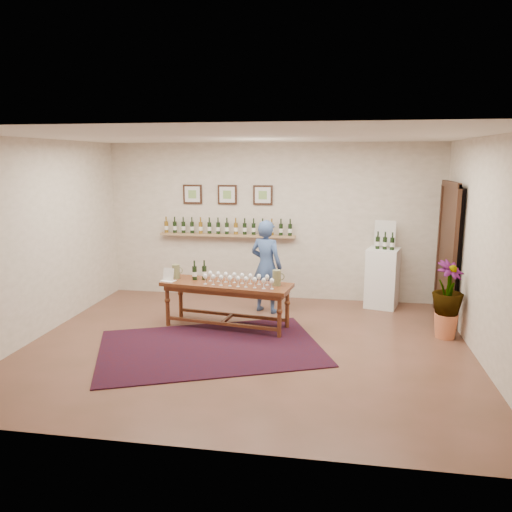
% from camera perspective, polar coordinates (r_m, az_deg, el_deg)
% --- Properties ---
extents(ground, '(6.00, 6.00, 0.00)m').
position_cam_1_polar(ground, '(6.95, -1.09, -10.21)').
color(ground, brown).
rests_on(ground, ground).
extents(room_shell, '(6.00, 6.00, 6.00)m').
position_cam_1_polar(room_shell, '(8.39, 15.59, 1.06)').
color(room_shell, beige).
rests_on(room_shell, ground).
extents(rug, '(3.44, 2.90, 0.02)m').
position_cam_1_polar(rug, '(6.89, -5.24, -10.38)').
color(rug, '#3F0B0D').
rests_on(rug, ground).
extents(tasting_table, '(2.02, 0.91, 0.69)m').
position_cam_1_polar(tasting_table, '(7.52, -3.37, -3.85)').
color(tasting_table, '#481E12').
rests_on(tasting_table, ground).
extents(table_glasses, '(1.22, 0.42, 0.17)m').
position_cam_1_polar(table_glasses, '(7.35, -1.83, -2.70)').
color(table_glasses, white).
rests_on(table_glasses, tasting_table).
extents(table_bottles, '(0.32, 0.23, 0.31)m').
position_cam_1_polar(table_bottles, '(7.70, -6.49, -1.56)').
color(table_bottles, black).
rests_on(table_bottles, tasting_table).
extents(pitcher_left, '(0.16, 0.16, 0.22)m').
position_cam_1_polar(pitcher_left, '(7.84, -9.13, -1.75)').
color(pitcher_left, '#696A42').
rests_on(pitcher_left, tasting_table).
extents(pitcher_right, '(0.17, 0.17, 0.23)m').
position_cam_1_polar(pitcher_right, '(7.31, 2.38, -2.51)').
color(pitcher_right, '#696A42').
rests_on(pitcher_right, tasting_table).
extents(menu_card, '(0.24, 0.20, 0.19)m').
position_cam_1_polar(menu_card, '(7.71, -9.98, -2.09)').
color(menu_card, silver).
rests_on(menu_card, tasting_table).
extents(display_pedestal, '(0.62, 0.62, 1.02)m').
position_cam_1_polar(display_pedestal, '(8.83, 14.23, -2.44)').
color(display_pedestal, white).
rests_on(display_pedestal, ground).
extents(pedestal_bottles, '(0.32, 0.16, 0.31)m').
position_cam_1_polar(pedestal_bottles, '(8.64, 14.53, 1.74)').
color(pedestal_bottles, black).
rests_on(pedestal_bottles, display_pedestal).
extents(info_sign, '(0.35, 0.11, 0.49)m').
position_cam_1_polar(info_sign, '(8.81, 14.52, 2.52)').
color(info_sign, silver).
rests_on(info_sign, display_pedestal).
extents(potted_plant, '(0.72, 0.72, 0.96)m').
position_cam_1_polar(potted_plant, '(7.57, 21.04, -4.68)').
color(potted_plant, '#CD6D44').
rests_on(potted_plant, ground).
extents(person, '(0.66, 0.55, 1.55)m').
position_cam_1_polar(person, '(8.22, 1.18, -1.20)').
color(person, '#354D7D').
rests_on(person, ground).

